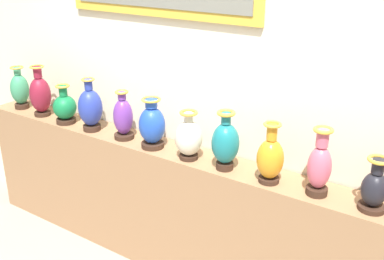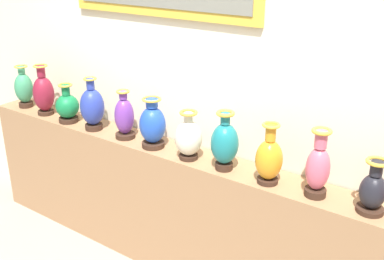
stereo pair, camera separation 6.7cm
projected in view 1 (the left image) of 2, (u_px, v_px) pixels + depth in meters
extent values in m
cube|color=#99704C|center=(192.00, 217.00, 3.30)|extent=(3.96, 0.30, 0.96)
cube|color=beige|center=(210.00, 58.00, 3.05)|extent=(5.37, 0.10, 3.16)
cylinder|color=#382319|center=(22.00, 106.00, 4.01)|extent=(0.12, 0.12, 0.04)
ellipsoid|color=#388C60|center=(20.00, 89.00, 3.95)|extent=(0.15, 0.15, 0.25)
cylinder|color=#388C60|center=(17.00, 71.00, 3.89)|extent=(0.06, 0.06, 0.06)
torus|color=gold|center=(17.00, 67.00, 3.88)|extent=(0.11, 0.11, 0.01)
cylinder|color=#382319|center=(43.00, 113.00, 3.84)|extent=(0.13, 0.13, 0.03)
ellipsoid|color=maroon|center=(40.00, 95.00, 3.78)|extent=(0.17, 0.17, 0.29)
cylinder|color=maroon|center=(37.00, 72.00, 3.71)|extent=(0.07, 0.07, 0.09)
torus|color=gold|center=(37.00, 67.00, 3.70)|extent=(0.12, 0.12, 0.01)
cylinder|color=#382319|center=(66.00, 121.00, 3.68)|extent=(0.15, 0.15, 0.04)
ellipsoid|color=#14723D|center=(65.00, 107.00, 3.64)|extent=(0.18, 0.18, 0.19)
cylinder|color=#14723D|center=(63.00, 91.00, 3.59)|extent=(0.06, 0.06, 0.08)
torus|color=gold|center=(62.00, 86.00, 3.57)|extent=(0.11, 0.11, 0.02)
cylinder|color=#382319|center=(92.00, 127.00, 3.53)|extent=(0.13, 0.13, 0.04)
ellipsoid|color=#263899|center=(90.00, 108.00, 3.48)|extent=(0.18, 0.18, 0.28)
cylinder|color=#263899|center=(88.00, 85.00, 3.41)|extent=(0.06, 0.06, 0.08)
torus|color=gold|center=(88.00, 79.00, 3.39)|extent=(0.10, 0.10, 0.01)
cylinder|color=#382319|center=(124.00, 136.00, 3.39)|extent=(0.14, 0.14, 0.03)
ellipsoid|color=#6B3393|center=(123.00, 117.00, 3.33)|extent=(0.14, 0.14, 0.26)
cylinder|color=#6B3393|center=(122.00, 96.00, 3.27)|extent=(0.06, 0.06, 0.05)
torus|color=gold|center=(122.00, 92.00, 3.26)|extent=(0.10, 0.10, 0.02)
cylinder|color=#382319|center=(153.00, 145.00, 3.24)|extent=(0.16, 0.16, 0.04)
ellipsoid|color=#1E47B2|center=(152.00, 125.00, 3.18)|extent=(0.18, 0.18, 0.26)
cylinder|color=#1E47B2|center=(151.00, 103.00, 3.13)|extent=(0.08, 0.08, 0.06)
torus|color=gold|center=(151.00, 100.00, 3.12)|extent=(0.13, 0.13, 0.02)
cylinder|color=#382319|center=(189.00, 156.00, 3.07)|extent=(0.12, 0.12, 0.03)
ellipsoid|color=beige|center=(189.00, 138.00, 3.02)|extent=(0.18, 0.18, 0.23)
cylinder|color=beige|center=(189.00, 117.00, 2.97)|extent=(0.06, 0.06, 0.06)
torus|color=gold|center=(189.00, 113.00, 2.95)|extent=(0.12, 0.12, 0.02)
cylinder|color=#382319|center=(225.00, 165.00, 2.93)|extent=(0.11, 0.11, 0.04)
ellipsoid|color=#19727A|center=(225.00, 143.00, 2.87)|extent=(0.17, 0.17, 0.26)
cylinder|color=#19727A|center=(226.00, 118.00, 2.81)|extent=(0.06, 0.06, 0.07)
torus|color=gold|center=(226.00, 113.00, 2.80)|extent=(0.11, 0.11, 0.02)
cylinder|color=#382319|center=(269.00, 179.00, 2.77)|extent=(0.12, 0.12, 0.03)
ellipsoid|color=orange|center=(270.00, 159.00, 2.72)|extent=(0.16, 0.16, 0.24)
cylinder|color=orange|center=(272.00, 132.00, 2.66)|extent=(0.06, 0.06, 0.09)
torus|color=gold|center=(273.00, 124.00, 2.64)|extent=(0.11, 0.11, 0.02)
cylinder|color=#382319|center=(317.00, 191.00, 2.63)|extent=(0.12, 0.12, 0.04)
ellipsoid|color=#CC5972|center=(319.00, 167.00, 2.58)|extent=(0.13, 0.13, 0.25)
cylinder|color=#CC5972|center=(323.00, 138.00, 2.51)|extent=(0.07, 0.07, 0.10)
torus|color=gold|center=(324.00, 130.00, 2.49)|extent=(0.11, 0.11, 0.02)
cylinder|color=#382319|center=(371.00, 207.00, 2.48)|extent=(0.14, 0.14, 0.03)
ellipsoid|color=black|center=(374.00, 189.00, 2.44)|extent=(0.14, 0.14, 0.19)
cylinder|color=black|center=(378.00, 166.00, 2.39)|extent=(0.06, 0.06, 0.08)
torus|color=gold|center=(379.00, 160.00, 2.37)|extent=(0.12, 0.12, 0.02)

